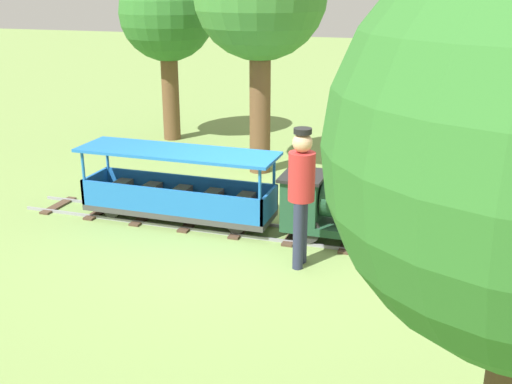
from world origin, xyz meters
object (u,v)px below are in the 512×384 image
object	(u,v)px
locomotive	(333,205)
oak_tree_distant	(167,16)
passenger_car	(178,193)
conductor_person	(301,187)

from	to	relation	value
locomotive	oak_tree_distant	distance (m)	6.34
oak_tree_distant	passenger_car	bearing A→B (deg)	26.77
locomotive	passenger_car	distance (m)	2.11
conductor_person	locomotive	bearing A→B (deg)	164.44
passenger_car	oak_tree_distant	bearing A→B (deg)	-153.23
conductor_person	oak_tree_distant	world-z (taller)	oak_tree_distant
locomotive	oak_tree_distant	world-z (taller)	oak_tree_distant
conductor_person	oak_tree_distant	bearing A→B (deg)	-141.34
locomotive	conductor_person	size ratio (longest dim) A/B	0.89
conductor_person	oak_tree_distant	distance (m)	6.64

